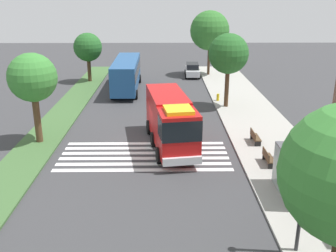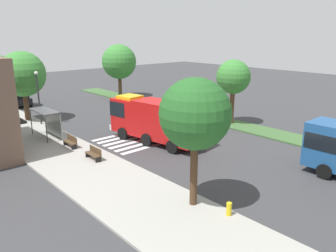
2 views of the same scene
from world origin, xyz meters
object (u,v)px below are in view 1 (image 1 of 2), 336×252
median_tree_west (33,78)px  fire_hydrant (218,97)px  bus_stop_shelter (290,166)px  sidewalk_tree_west (228,54)px  bench_near_shelter (268,157)px  street_lamp (305,182)px  sidewalk_tree_far_west (210,31)px  median_tree_far_west (88,47)px  parked_car_west (192,70)px  bench_west_of_shelter (255,137)px  fire_truck (171,120)px  transit_bus (126,72)px

median_tree_west → fire_hydrant: bearing=127.2°
bus_stop_shelter → sidewalk_tree_west: sidewalk_tree_west is taller
bench_near_shelter → sidewalk_tree_west: 14.08m
street_lamp → fire_hydrant: street_lamp is taller
sidewalk_tree_far_west → bench_near_shelter: bearing=1.2°
median_tree_far_west → median_tree_west: 20.58m
bench_near_shelter → sidewalk_tree_far_west: sidewalk_tree_far_west is taller
parked_car_west → bus_stop_shelter: 32.21m
bench_west_of_shelter → sidewalk_tree_west: 10.62m
fire_truck → fire_hydrant: 13.29m
sidewalk_tree_west → median_tree_far_west: (-11.43, -15.23, -0.89)m
bench_near_shelter → median_tree_west: bearing=-104.7°
parked_car_west → transit_bus: (7.65, -8.03, 1.19)m
fire_truck → median_tree_west: (-1.00, -9.69, 2.78)m
bench_near_shelter → sidewalk_tree_west: (-13.30, -0.63, 4.59)m
fire_truck → bench_near_shelter: (3.16, 6.16, -1.51)m
sidewalk_tree_far_west → street_lamp: bearing=-0.6°
fire_truck → sidewalk_tree_far_west: bearing=159.1°
bus_stop_shelter → fire_hydrant: bus_stop_shelter is taller
street_lamp → median_tree_west: median_tree_west is taller
transit_bus → street_lamp: 30.77m
transit_bus → sidewalk_tree_far_west: 13.68m
bench_west_of_shelter → sidewalk_tree_far_west: sidewalk_tree_far_west is taller
parked_car_west → bench_near_shelter: bearing=7.5°
sidewalk_tree_west → median_tree_west: (9.14, -15.23, -0.30)m
street_lamp → median_tree_west: size_ratio=0.83×
sidewalk_tree_west → bench_west_of_shelter: bearing=3.7°
parked_car_west → sidewalk_tree_west: sidewalk_tree_west is taller
sidewalk_tree_far_west → sidewalk_tree_west: 15.38m
street_lamp → fire_hydrant: 24.23m
parked_car_west → transit_bus: transit_bus is taller
bench_west_of_shelter → fire_hydrant: size_ratio=2.29×
bench_near_shelter → median_tree_west: median_tree_west is taller
fire_truck → sidewalk_tree_west: (-10.14, 5.53, 3.08)m
median_tree_far_west → median_tree_west: bearing=0.0°
bench_near_shelter → street_lamp: size_ratio=0.30×
bus_stop_shelter → fire_hydrant: bearing=-176.6°
median_tree_west → fire_hydrant: (-11.20, 14.73, -4.39)m
fire_truck → bench_west_of_shelter: size_ratio=5.75×
sidewalk_tree_west → median_tree_west: 17.76m
sidewalk_tree_west → bus_stop_shelter: bearing=2.2°
transit_bus → sidewalk_tree_west: sidewalk_tree_west is taller
sidewalk_tree_west → fire_hydrant: (-2.05, -0.50, -4.69)m
median_tree_far_west → sidewalk_tree_west: bearing=53.1°
transit_bus → sidewalk_tree_west: (7.13, 10.23, 3.11)m
bus_stop_shelter → median_tree_west: (-8.15, -15.88, 2.99)m
fire_hydrant → parked_car_west: bearing=-172.4°
bench_near_shelter → median_tree_far_west: 29.61m
bus_stop_shelter → bench_near_shelter: size_ratio=2.19×
bench_west_of_shelter → sidewalk_tree_west: bearing=-176.3°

